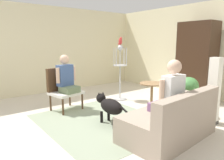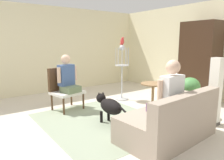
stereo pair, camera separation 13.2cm
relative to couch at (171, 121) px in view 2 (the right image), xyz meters
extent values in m
plane|color=beige|center=(-1.18, -0.41, -0.30)|extent=(7.77, 7.77, 0.00)
cube|color=beige|center=(-1.18, 2.89, 1.02)|extent=(6.98, 0.12, 2.63)
cube|color=beige|center=(-4.43, -0.11, 1.02)|extent=(0.12, 7.08, 2.63)
cube|color=gray|center=(-1.30, -0.48, -0.30)|extent=(2.56, 2.18, 0.01)
cube|color=gray|center=(-0.05, -0.04, -0.08)|extent=(1.00, 1.68, 0.43)
cube|color=gray|center=(0.30, -0.01, 0.33)|extent=(0.29, 1.64, 0.38)
cube|color=gray|center=(-0.10, 0.69, 0.24)|extent=(0.90, 0.24, 0.22)
cube|color=#9EB2B7|center=(0.20, -0.43, 0.27)|extent=(0.12, 0.33, 0.28)
cube|color=#9EB2B7|center=(0.17, 0.03, 0.27)|extent=(0.12, 0.28, 0.28)
cube|color=gray|center=(0.14, 0.47, 0.27)|extent=(0.12, 0.27, 0.28)
cylinder|color=#4C331E|center=(-2.22, -0.39, -0.11)|extent=(0.04, 0.04, 0.38)
cylinder|color=#4C331E|center=(-2.11, -0.93, -0.11)|extent=(0.04, 0.04, 0.38)
cylinder|color=#4C331E|center=(-2.67, -0.48, -0.11)|extent=(0.04, 0.04, 0.38)
cylinder|color=#4C331E|center=(-2.56, -1.03, -0.11)|extent=(0.04, 0.04, 0.38)
cube|color=white|center=(-2.39, -0.71, 0.11)|extent=(0.68, 0.76, 0.06)
cube|color=#4C331E|center=(-2.63, -0.76, 0.41)|extent=(0.21, 0.66, 0.54)
cube|color=slate|center=(-0.14, -0.04, 0.20)|extent=(0.40, 0.44, 0.14)
cube|color=white|center=(0.02, -0.03, 0.51)|extent=(0.21, 0.43, 0.48)
sphere|color=#DDB293|center=(0.02, -0.03, 0.89)|extent=(0.22, 0.22, 0.22)
cylinder|color=#DDB293|center=(-0.01, -0.28, 0.54)|extent=(0.08, 0.08, 0.34)
cylinder|color=#DDB293|center=(-0.04, 0.22, 0.54)|extent=(0.08, 0.08, 0.34)
cube|color=#677755|center=(-2.27, -0.68, 0.21)|extent=(0.42, 0.43, 0.14)
cube|color=#3F598C|center=(-2.41, -0.71, 0.52)|extent=(0.25, 0.39, 0.48)
sphere|color=#DDB293|center=(-2.41, -0.71, 0.88)|extent=(0.21, 0.21, 0.21)
cylinder|color=#DDB293|center=(-2.42, -0.49, 0.54)|extent=(0.08, 0.08, 0.33)
cylinder|color=#DDB293|center=(-2.33, -0.92, 0.54)|extent=(0.08, 0.08, 0.33)
cylinder|color=olive|center=(-1.20, 0.86, 0.32)|extent=(0.57, 0.57, 0.02)
cylinder|color=olive|center=(-1.20, 0.86, 0.01)|extent=(0.06, 0.06, 0.61)
cylinder|color=olive|center=(-1.20, 0.86, -0.28)|extent=(0.28, 0.28, 0.03)
ellipsoid|color=black|center=(-1.05, -0.44, 0.06)|extent=(0.59, 0.30, 0.28)
sphere|color=black|center=(-1.40, -0.43, 0.15)|extent=(0.19, 0.19, 0.19)
cone|color=black|center=(-1.40, -0.48, 0.25)|extent=(0.06, 0.06, 0.06)
cone|color=black|center=(-1.40, -0.38, 0.25)|extent=(0.06, 0.06, 0.06)
cylinder|color=black|center=(-0.68, -0.45, 0.10)|extent=(0.18, 0.04, 0.10)
cylinder|color=black|center=(-1.26, -0.52, -0.19)|extent=(0.06, 0.06, 0.22)
cylinder|color=black|center=(-1.25, -0.35, -0.19)|extent=(0.06, 0.06, 0.22)
cylinder|color=black|center=(-0.85, -0.53, -0.19)|extent=(0.06, 0.06, 0.22)
cylinder|color=black|center=(-0.84, -0.36, -0.19)|extent=(0.06, 0.06, 0.22)
cylinder|color=silver|center=(-2.34, 0.87, -0.28)|extent=(0.36, 0.36, 0.03)
cylinder|color=silver|center=(-2.34, 0.87, 0.17)|extent=(0.04, 0.04, 0.93)
cylinder|color=silver|center=(-2.34, 0.87, 0.64)|extent=(0.37, 0.37, 0.02)
cylinder|color=silver|center=(-2.17, 0.87, 0.88)|extent=(0.01, 0.01, 0.46)
cylinder|color=silver|center=(-2.20, 0.97, 0.88)|extent=(0.01, 0.01, 0.46)
cylinder|color=silver|center=(-2.29, 1.04, 0.88)|extent=(0.01, 0.01, 0.46)
cylinder|color=silver|center=(-2.40, 1.04, 0.88)|extent=(0.01, 0.01, 0.46)
cylinder|color=silver|center=(-2.49, 0.97, 0.88)|extent=(0.01, 0.01, 0.46)
cylinder|color=silver|center=(-2.52, 0.87, 0.88)|extent=(0.01, 0.01, 0.46)
cylinder|color=silver|center=(-2.49, 0.77, 0.88)|extent=(0.01, 0.01, 0.46)
cylinder|color=silver|center=(-2.40, 0.70, 0.88)|extent=(0.01, 0.01, 0.46)
cylinder|color=silver|center=(-2.29, 0.70, 0.88)|extent=(0.01, 0.01, 0.46)
cylinder|color=silver|center=(-2.20, 0.77, 0.88)|extent=(0.01, 0.01, 0.46)
sphere|color=silver|center=(-2.34, 0.87, 1.11)|extent=(0.15, 0.15, 0.15)
ellipsoid|color=red|center=(-2.34, 0.87, 1.27)|extent=(0.09, 0.10, 0.17)
sphere|color=red|center=(-2.32, 0.87, 1.35)|extent=(0.07, 0.07, 0.07)
cone|color=#D8BF4C|center=(-2.29, 0.87, 1.35)|extent=(0.03, 0.02, 0.02)
ellipsoid|color=red|center=(-2.38, 0.87, 1.21)|extent=(0.12, 0.03, 0.04)
cylinder|color=beige|center=(-0.49, 1.22, -0.16)|extent=(0.34, 0.34, 0.28)
cylinder|color=brown|center=(-0.49, 1.22, 0.08)|extent=(0.03, 0.03, 0.20)
ellipsoid|color=#488744|center=(-0.49, 1.22, 0.34)|extent=(0.41, 0.41, 0.37)
cube|color=#4C4742|center=(0.10, 1.14, -0.27)|extent=(0.20, 0.20, 0.06)
cube|color=white|center=(0.10, 1.14, 0.37)|extent=(0.18, 0.18, 1.22)
cube|color=#382316|center=(-1.09, 2.48, 0.74)|extent=(0.93, 0.56, 2.08)
camera|label=1|loc=(1.97, -2.78, 1.26)|focal=33.80mm
camera|label=2|loc=(2.05, -2.67, 1.26)|focal=33.80mm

